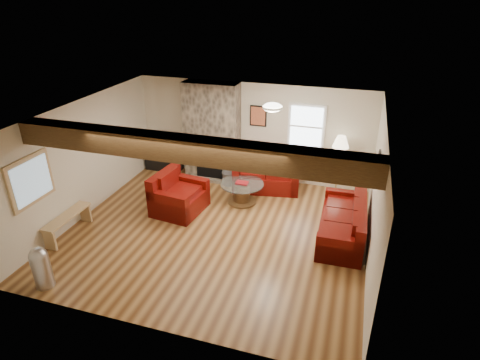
# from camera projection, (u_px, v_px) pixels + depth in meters

# --- Properties ---
(room) EXTENTS (8.00, 8.00, 8.00)m
(room) POSITION_uv_depth(u_px,v_px,m) (215.00, 177.00, 7.79)
(room) COLOR #583317
(room) RESTS_ON ground
(floor) EXTENTS (6.00, 6.00, 0.00)m
(floor) POSITION_uv_depth(u_px,v_px,m) (216.00, 231.00, 8.33)
(floor) COLOR #583317
(floor) RESTS_ON ground
(oak_beam) EXTENTS (6.00, 0.36, 0.38)m
(oak_beam) POSITION_uv_depth(u_px,v_px,m) (185.00, 149.00, 6.25)
(oak_beam) COLOR #352010
(oak_beam) RESTS_ON room
(chimney_breast) EXTENTS (1.40, 0.67, 2.50)m
(chimney_breast) POSITION_uv_depth(u_px,v_px,m) (212.00, 133.00, 10.20)
(chimney_breast) COLOR #3A342D
(chimney_breast) RESTS_ON floor
(back_window) EXTENTS (0.90, 0.08, 1.10)m
(back_window) POSITION_uv_depth(u_px,v_px,m) (306.00, 126.00, 9.63)
(back_window) COLOR white
(back_window) RESTS_ON room
(hatch_window) EXTENTS (0.08, 1.00, 0.90)m
(hatch_window) POSITION_uv_depth(u_px,v_px,m) (31.00, 180.00, 7.19)
(hatch_window) COLOR tan
(hatch_window) RESTS_ON room
(ceiling_dome) EXTENTS (0.40, 0.40, 0.18)m
(ceiling_dome) POSITION_uv_depth(u_px,v_px,m) (273.00, 109.00, 7.80)
(ceiling_dome) COLOR white
(ceiling_dome) RESTS_ON room
(artwork_back) EXTENTS (0.42, 0.06, 0.52)m
(artwork_back) POSITION_uv_depth(u_px,v_px,m) (258.00, 116.00, 9.88)
(artwork_back) COLOR black
(artwork_back) RESTS_ON room
(artwork_right) EXTENTS (0.06, 0.55, 0.42)m
(artwork_right) POSITION_uv_depth(u_px,v_px,m) (378.00, 166.00, 7.04)
(artwork_right) COLOR black
(artwork_right) RESTS_ON room
(sofa_three) EXTENTS (0.89, 2.04, 0.78)m
(sofa_three) POSITION_uv_depth(u_px,v_px,m) (342.00, 220.00, 8.00)
(sofa_three) COLOR #440704
(sofa_three) RESTS_ON floor
(loveseat) EXTENTS (1.73, 1.17, 0.85)m
(loveseat) POSITION_uv_depth(u_px,v_px,m) (266.00, 173.00, 9.93)
(loveseat) COLOR #440704
(loveseat) RESTS_ON floor
(armchair_red) EXTENTS (1.09, 1.21, 0.89)m
(armchair_red) POSITION_uv_depth(u_px,v_px,m) (179.00, 193.00, 8.90)
(armchair_red) COLOR #440704
(armchair_red) RESTS_ON floor
(coffee_table) EXTENTS (1.01, 1.01, 0.53)m
(coffee_table) POSITION_uv_depth(u_px,v_px,m) (242.00, 193.00, 9.34)
(coffee_table) COLOR #442B16
(coffee_table) RESTS_ON floor
(tv_cabinet) EXTENTS (0.98, 0.39, 0.49)m
(tv_cabinet) POSITION_uv_depth(u_px,v_px,m) (164.00, 161.00, 11.05)
(tv_cabinet) COLOR black
(tv_cabinet) RESTS_ON floor
(television) EXTENTS (0.73, 0.10, 0.42)m
(television) POSITION_uv_depth(u_px,v_px,m) (163.00, 145.00, 10.85)
(television) COLOR black
(television) RESTS_ON tv_cabinet
(floor_lamp) EXTENTS (0.39, 0.39, 1.50)m
(floor_lamp) POSITION_uv_depth(u_px,v_px,m) (341.00, 145.00, 9.24)
(floor_lamp) COLOR #B09849
(floor_lamp) RESTS_ON floor
(pine_bench) EXTENTS (0.28, 1.19, 0.45)m
(pine_bench) POSITION_uv_depth(u_px,v_px,m) (68.00, 225.00, 8.13)
(pine_bench) COLOR tan
(pine_bench) RESTS_ON floor
(pedal_bin) EXTENTS (0.36, 0.36, 0.76)m
(pedal_bin) POSITION_uv_depth(u_px,v_px,m) (41.00, 267.00, 6.66)
(pedal_bin) COLOR #AEAEB3
(pedal_bin) RESTS_ON floor
(coal_bucket) EXTENTS (0.37, 0.37, 0.35)m
(coal_bucket) POSITION_uv_depth(u_px,v_px,m) (229.00, 178.00, 10.22)
(coal_bucket) COLOR slate
(coal_bucket) RESTS_ON floor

